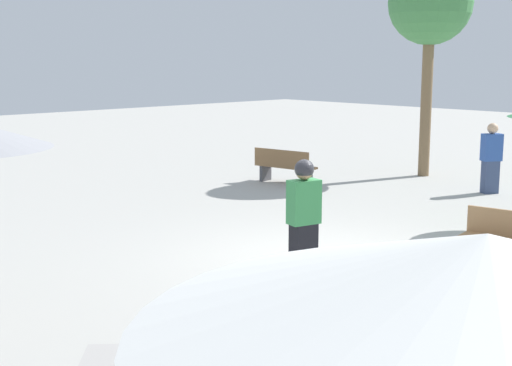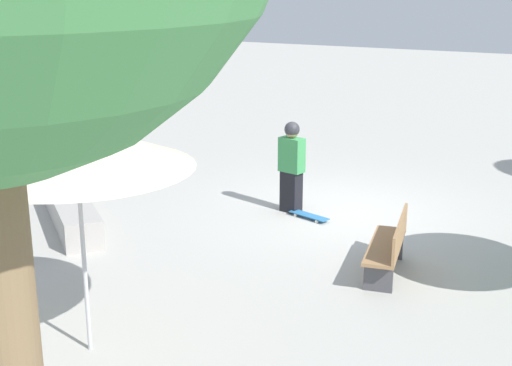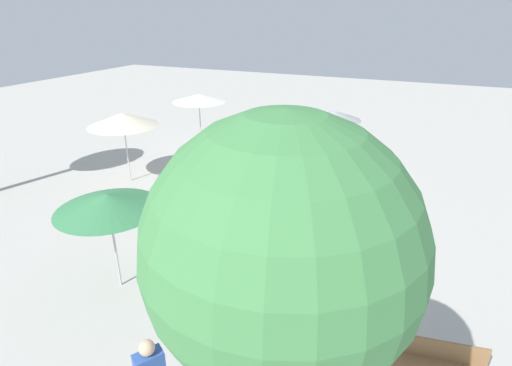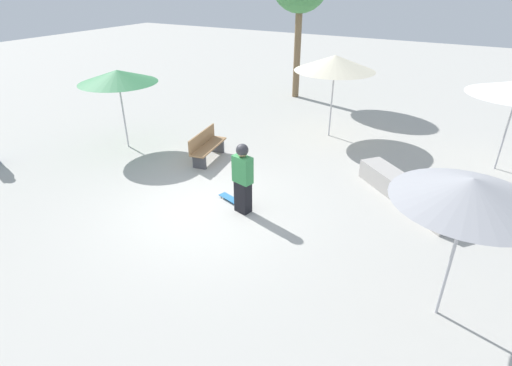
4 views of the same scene
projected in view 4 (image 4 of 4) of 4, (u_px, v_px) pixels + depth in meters
ground_plane at (207, 209)px, 9.36m from camera, size 60.00×60.00×0.00m
skater_main at (243, 176)px, 8.88m from camera, size 0.49×0.34×1.68m
skateboard at (232, 200)px, 9.65m from camera, size 0.82×0.43×0.07m
concrete_ledge at (405, 192)px, 9.62m from camera, size 2.70×2.43×0.49m
bench_near at (207, 146)px, 11.69m from camera, size 0.71×1.65×0.85m
shade_umbrella_grey at (471, 190)px, 5.46m from camera, size 2.14×2.14×2.45m
shade_umbrella_cream at (335, 63)px, 12.53m from camera, size 2.57×2.57×2.66m
shade_umbrella_green at (118, 76)px, 11.75m from camera, size 2.32×2.32×2.42m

